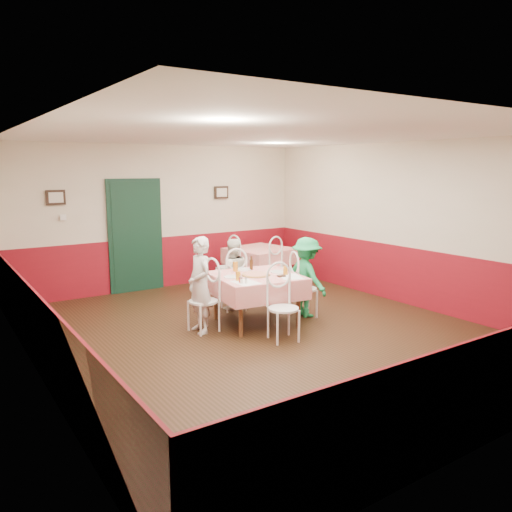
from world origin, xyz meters
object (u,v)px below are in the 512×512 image
second_table (260,267)px  chair_near (283,309)px  chair_second_b (282,269)px  chair_far (233,283)px  main_table (256,300)px  diner_left (200,285)px  chair_second_a (228,267)px  glass_b (286,271)px  glass_a (238,276)px  beer_bottle (251,264)px  wallet (281,276)px  pizza (256,275)px  diner_far (232,274)px  chair_left (203,301)px  glass_c (235,267)px  diner_right (307,277)px  chair_right (304,289)px

second_table → chair_near: (-1.59, -2.92, 0.08)m
chair_near → chair_second_b: same height
chair_second_b → chair_far: bearing=-170.2°
main_table → diner_left: diner_left is taller
second_table → diner_left: diner_left is taller
chair_second_a → glass_b: chair_second_a is taller
glass_a → beer_bottle: (0.58, 0.54, 0.03)m
chair_second_b → beer_bottle: size_ratio=4.51×
wallet → chair_second_a: bearing=85.9°
pizza → chair_second_a: bearing=70.2°
diner_far → chair_left: bearing=56.3°
diner_far → diner_left: bearing=54.7°
glass_a → glass_c: bearing=61.9°
chair_second_a → beer_bottle: beer_bottle is taller
main_table → diner_far: bearing=82.5°
diner_right → diner_far: bearing=37.3°
chair_near → diner_right: diner_right is taller
chair_second_b → second_table: bearing=80.3°
second_table → chair_second_b: 0.75m
glass_c → diner_right: size_ratio=0.11×
chair_left → second_table: bearing=124.3°
chair_left → glass_a: 0.63m
chair_second_b → diner_far: size_ratio=0.75×
wallet → diner_right: size_ratio=0.09×
second_table → chair_left: size_ratio=1.24×
chair_far → chair_near: size_ratio=1.00×
chair_right → diner_left: 1.77m
wallet → diner_far: bearing=103.5°
chair_right → chair_second_a: 2.19m
beer_bottle → diner_left: 1.08m
glass_b → diner_left: bearing=164.4°
second_table → chair_far: chair_far is taller
glass_a → diner_left: diner_left is taller
wallet → chair_left: bearing=166.2°
chair_second_a → glass_c: bearing=-36.6°
chair_near → wallet: size_ratio=8.18×
chair_far → diner_left: bearing=49.2°
chair_near → diner_left: 1.26m
chair_left → wallet: (1.09, -0.42, 0.32)m
glass_a → diner_left: size_ratio=0.09×
chair_left → chair_second_b: 2.63m
diner_left → beer_bottle: bearing=105.7°
chair_far → wallet: (0.13, -1.16, 0.32)m
chair_right → main_table: bearing=97.9°
chair_right → glass_b: size_ratio=6.92×
wallet → diner_far: size_ratio=0.09×
main_table → second_table: bearing=54.5°
pizza → wallet: size_ratio=3.77×
diner_left → diner_far: 1.28m
chair_near → chair_second_a: same height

